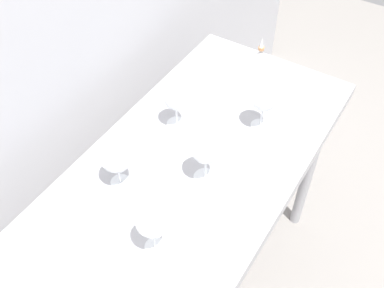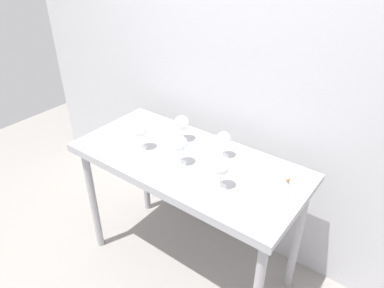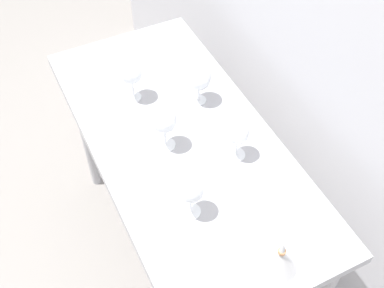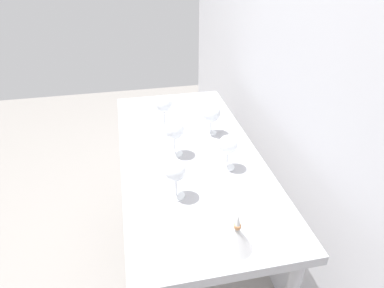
% 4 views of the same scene
% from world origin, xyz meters
% --- Properties ---
extents(ground_plane, '(6.00, 6.00, 0.00)m').
position_xyz_m(ground_plane, '(0.00, 0.00, 0.00)').
color(ground_plane, gray).
extents(back_wall, '(3.80, 0.04, 2.60)m').
position_xyz_m(back_wall, '(0.00, 0.49, 1.30)').
color(back_wall, '#B8B8BD').
rests_on(back_wall, ground_plane).
extents(steel_counter, '(1.40, 0.65, 0.90)m').
position_xyz_m(steel_counter, '(0.00, -0.01, 0.79)').
color(steel_counter, '#A4A4A9').
rests_on(steel_counter, ground_plane).
extents(wine_glass_near_left, '(0.09, 0.09, 0.18)m').
position_xyz_m(wine_glass_near_left, '(-0.29, -0.08, 1.03)').
color(wine_glass_near_left, white).
rests_on(wine_glass_near_left, steel_counter).
extents(wine_glass_far_right, '(0.08, 0.08, 0.16)m').
position_xyz_m(wine_glass_far_right, '(0.15, 0.13, 1.02)').
color(wine_glass_far_right, white).
rests_on(wine_glass_far_right, steel_counter).
extents(wine_glass_near_center, '(0.09, 0.09, 0.18)m').
position_xyz_m(wine_glass_near_center, '(0.00, -0.07, 1.03)').
color(wine_glass_near_center, white).
rests_on(wine_glass_near_center, steel_counter).
extents(wine_glass_near_right, '(0.09, 0.09, 0.17)m').
position_xyz_m(wine_glass_near_right, '(0.30, -0.12, 1.02)').
color(wine_glass_near_right, white).
rests_on(wine_glass_near_right, steel_counter).
extents(wine_glass_far_left, '(0.10, 0.10, 0.17)m').
position_xyz_m(wine_glass_far_left, '(-0.16, 0.14, 1.02)').
color(wine_glass_far_left, white).
rests_on(wine_glass_far_left, steel_counter).
extents(tasting_sheet_upper, '(0.20, 0.23, 0.00)m').
position_xyz_m(tasting_sheet_upper, '(0.32, 0.15, 0.90)').
color(tasting_sheet_upper, white).
rests_on(tasting_sheet_upper, steel_counter).
extents(tasting_sheet_lower, '(0.21, 0.25, 0.00)m').
position_xyz_m(tasting_sheet_lower, '(-0.39, 0.06, 0.90)').
color(tasting_sheet_lower, white).
rests_on(tasting_sheet_lower, steel_counter).
extents(decanter_funnel, '(0.12, 0.12, 0.14)m').
position_xyz_m(decanter_funnel, '(0.60, 0.03, 0.95)').
color(decanter_funnel, silver).
rests_on(decanter_funnel, steel_counter).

